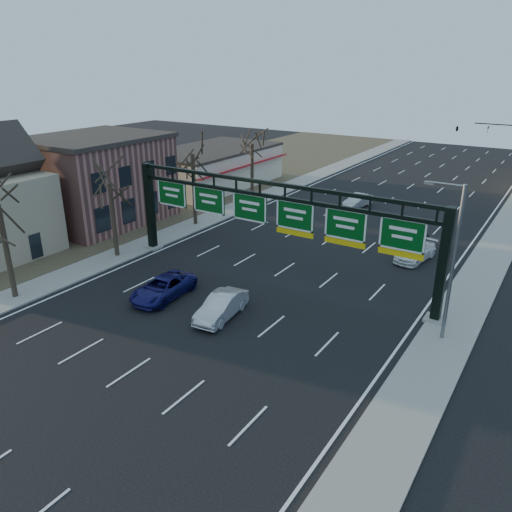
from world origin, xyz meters
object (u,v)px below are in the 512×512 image
Objects in this scene: car_blue_suv at (163,288)px; sign_gantry at (274,218)px; car_silver_sedan at (221,306)px; car_white_wagon at (416,252)px.

sign_gantry is at bearing 51.41° from car_blue_suv.
car_blue_suv is (-4.61, -6.57, -3.92)m from sign_gantry.
sign_gantry reaches higher than car_silver_sedan.
car_blue_suv is 20.06m from car_white_wagon.
sign_gantry is at bearing 86.11° from car_silver_sedan.
car_white_wagon is at bearing 59.11° from car_silver_sedan.
sign_gantry is 7.76m from car_silver_sedan.
car_silver_sedan is 0.98× the size of car_white_wagon.
car_silver_sedan is 17.63m from car_white_wagon.
car_blue_suv is 4.93m from car_silver_sedan.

